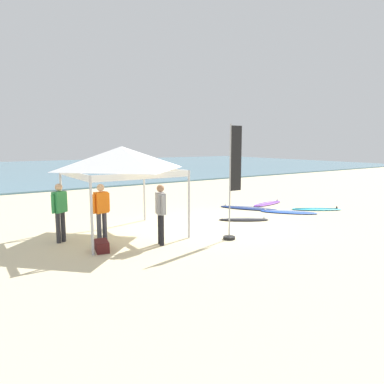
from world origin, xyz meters
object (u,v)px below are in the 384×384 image
at_px(surfboard_navy, 248,208).
at_px(surfboard_blue, 288,212).
at_px(canopy_tent, 122,158).
at_px(person_grey, 161,210).
at_px(gear_bag_near_tent, 102,246).
at_px(surfboard_purple, 268,203).
at_px(surfboard_cyan, 317,209).
at_px(person_green, 60,209).
at_px(surfboard_black, 244,219).
at_px(banner_flag, 233,187).
at_px(person_orange, 101,209).

relative_size(surfboard_navy, surfboard_blue, 1.19).
relative_size(canopy_tent, person_grey, 1.80).
distance_m(surfboard_blue, gear_bag_near_tent, 8.20).
relative_size(surfboard_purple, surfboard_navy, 0.86).
bearing_deg(surfboard_cyan, person_grey, -174.34).
xyz_separation_m(surfboard_blue, person_green, (-8.83, 0.79, 0.95)).
bearing_deg(surfboard_black, person_grey, -165.99).
distance_m(canopy_tent, gear_bag_near_tent, 2.85).
bearing_deg(banner_flag, person_green, 150.22).
relative_size(surfboard_cyan, surfboard_blue, 0.97).
height_order(surfboard_blue, person_grey, person_grey).
bearing_deg(gear_bag_near_tent, surfboard_purple, 16.36).
distance_m(surfboard_purple, surfboard_blue, 2.09).
bearing_deg(person_green, surfboard_blue, -5.14).
relative_size(surfboard_black, person_orange, 1.06).
xyz_separation_m(person_orange, person_grey, (1.32, -1.10, 0.00)).
distance_m(surfboard_purple, gear_bag_near_tent, 9.35).
relative_size(surfboard_navy, banner_flag, 0.74).
distance_m(person_grey, banner_flag, 2.25).
bearing_deg(gear_bag_near_tent, person_orange, 68.96).
relative_size(surfboard_purple, person_grey, 1.27).
height_order(surfboard_blue, banner_flag, banner_flag).
bearing_deg(banner_flag, gear_bag_near_tent, 164.94).
relative_size(person_orange, person_green, 1.00).
bearing_deg(surfboard_purple, person_green, -173.27).
distance_m(person_grey, person_green, 2.92).
distance_m(canopy_tent, banner_flag, 3.48).
xyz_separation_m(surfboard_black, person_green, (-6.36, 0.82, 0.95)).
bearing_deg(person_green, person_grey, -38.96).
distance_m(canopy_tent, surfboard_black, 5.13).
relative_size(surfboard_navy, person_green, 1.48).
bearing_deg(canopy_tent, person_orange, -149.03).
distance_m(canopy_tent, person_green, 2.32).
height_order(person_grey, person_green, same).
xyz_separation_m(surfboard_purple, banner_flag, (-5.29, -3.62, 1.54)).
relative_size(banner_flag, gear_bag_near_tent, 5.67).
bearing_deg(surfboard_black, surfboard_cyan, -3.16).
bearing_deg(surfboard_purple, surfboard_cyan, -71.93).
bearing_deg(surfboard_purple, gear_bag_near_tent, -163.64).
height_order(surfboard_purple, person_grey, person_grey).
bearing_deg(banner_flag, surfboard_blue, 20.67).
bearing_deg(person_orange, surfboard_navy, 12.18).
bearing_deg(banner_flag, surfboard_cyan, 13.59).
xyz_separation_m(surfboard_navy, gear_bag_near_tent, (-7.42, -2.29, 0.10)).
bearing_deg(banner_flag, person_grey, 162.62).
relative_size(surfboard_black, person_green, 1.06).
bearing_deg(person_grey, person_orange, 140.21).
bearing_deg(surfboard_cyan, banner_flag, -166.41).
height_order(surfboard_blue, person_green, person_green).
distance_m(surfboard_black, gear_bag_near_tent, 5.74).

